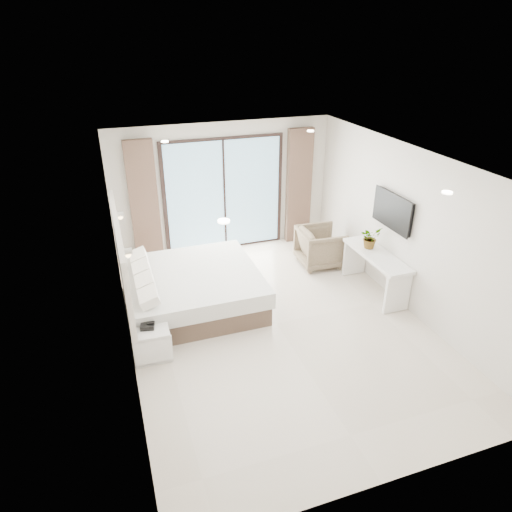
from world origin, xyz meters
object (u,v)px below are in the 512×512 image
object	(u,v)px
bed	(191,289)
nightstand	(152,343)
armchair	(321,245)
console_desk	(376,264)

from	to	relation	value
bed	nightstand	size ratio (longest dim) A/B	4.14
bed	armchair	size ratio (longest dim) A/B	2.63
armchair	console_desk	bearing A→B (deg)	-157.58
nightstand	armchair	size ratio (longest dim) A/B	0.63
console_desk	armchair	world-z (taller)	armchair
console_desk	armchair	size ratio (longest dim) A/B	1.83
nightstand	console_desk	world-z (taller)	console_desk
armchair	nightstand	bearing A→B (deg)	120.81
nightstand	console_desk	xyz separation A→B (m)	(4.06, 0.57, 0.32)
bed	console_desk	size ratio (longest dim) A/B	1.43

